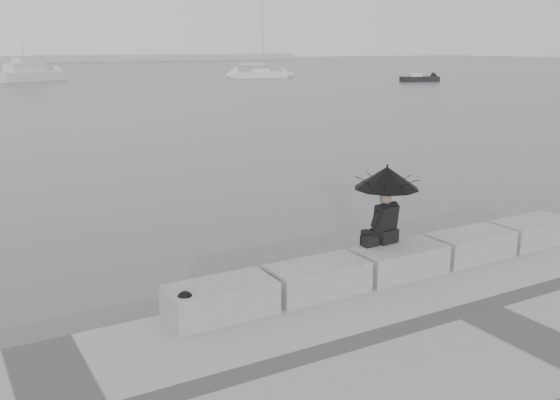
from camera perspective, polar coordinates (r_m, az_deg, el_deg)
ground at (r=11.61m, az=9.27°, el=-8.35°), size 360.00×360.00×0.00m
stone_block_far_left at (r=9.29m, az=-5.47°, el=-9.07°), size 1.60×0.80×0.50m
stone_block_left at (r=10.05m, az=3.45°, el=-7.19°), size 1.60×0.80×0.50m
stone_block_centre at (r=11.02m, az=10.90°, el=-5.48°), size 1.60×0.80×0.50m
stone_block_right at (r=12.16m, az=17.01°, el=-3.99°), size 1.60×0.80×0.50m
stone_block_far_right at (r=13.41m, az=22.02°, el=-2.73°), size 1.60×0.80×0.50m
seated_person at (r=10.91m, az=9.74°, el=1.20°), size 1.14×1.14×1.39m
bag at (r=10.86m, az=8.26°, el=-3.78°), size 0.27×0.15×0.17m
mooring_bollard at (r=8.95m, az=-8.63°, el=-10.22°), size 0.36×0.36×0.57m
sailboat_right at (r=84.65m, az=-1.87°, el=11.47°), size 7.37×3.90×12.90m
motor_cruiser at (r=83.19m, az=-21.77°, el=10.70°), size 9.25×6.69×4.50m
small_motorboat at (r=77.88m, az=12.65°, el=10.76°), size 4.83×2.59×1.10m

